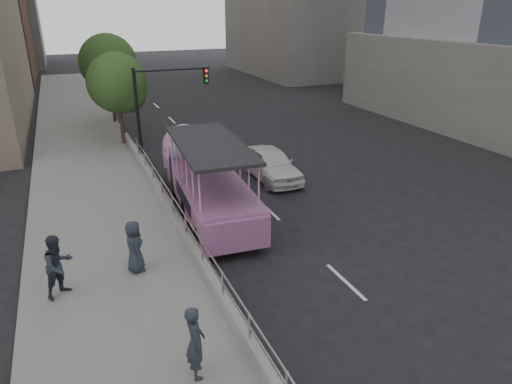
{
  "coord_description": "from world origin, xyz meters",
  "views": [
    {
      "loc": [
        -6.45,
        -12.29,
        8.18
      ],
      "look_at": [
        -0.7,
        1.35,
        2.11
      ],
      "focal_mm": 32.0,
      "sensor_mm": 36.0,
      "label": 1
    }
  ],
  "objects_px": {
    "pedestrian_near": "(195,342)",
    "parking_sign": "(171,179)",
    "duck_boat": "(204,180)",
    "pedestrian_far": "(134,246)",
    "traffic_signal": "(159,99)",
    "street_tree_far": "(110,65)",
    "car": "(271,164)",
    "street_tree_near": "(119,85)",
    "pedestrian_mid": "(58,266)"
  },
  "relations": [
    {
      "from": "pedestrian_near",
      "to": "parking_sign",
      "type": "xyz_separation_m",
      "value": [
        1.54,
        8.71,
        0.65
      ]
    },
    {
      "from": "duck_boat",
      "to": "pedestrian_far",
      "type": "xyz_separation_m",
      "value": [
        -3.71,
        -4.71,
        -0.04
      ]
    },
    {
      "from": "pedestrian_near",
      "to": "pedestrian_far",
      "type": "bearing_deg",
      "value": 12.0
    },
    {
      "from": "pedestrian_near",
      "to": "parking_sign",
      "type": "relative_size",
      "value": 0.61
    },
    {
      "from": "pedestrian_far",
      "to": "traffic_signal",
      "type": "xyz_separation_m",
      "value": [
        3.38,
        11.69,
        2.34
      ]
    },
    {
      "from": "pedestrian_far",
      "to": "street_tree_far",
      "type": "distance_m",
      "value": 21.44
    },
    {
      "from": "car",
      "to": "street_tree_far",
      "type": "relative_size",
      "value": 0.72
    },
    {
      "from": "duck_boat",
      "to": "parking_sign",
      "type": "relative_size",
      "value": 3.28
    },
    {
      "from": "duck_boat",
      "to": "traffic_signal",
      "type": "height_order",
      "value": "traffic_signal"
    },
    {
      "from": "duck_boat",
      "to": "parking_sign",
      "type": "xyz_separation_m",
      "value": [
        -1.63,
        -1.07,
        0.67
      ]
    },
    {
      "from": "duck_boat",
      "to": "pedestrian_near",
      "type": "relative_size",
      "value": 5.38
    },
    {
      "from": "pedestrian_near",
      "to": "street_tree_far",
      "type": "relative_size",
      "value": 0.28
    },
    {
      "from": "street_tree_near",
      "to": "street_tree_far",
      "type": "height_order",
      "value": "street_tree_far"
    },
    {
      "from": "pedestrian_mid",
      "to": "traffic_signal",
      "type": "xyz_separation_m",
      "value": [
        5.59,
        12.17,
        2.24
      ]
    },
    {
      "from": "duck_boat",
      "to": "pedestrian_near",
      "type": "xyz_separation_m",
      "value": [
        -3.17,
        -9.78,
        0.02
      ]
    },
    {
      "from": "street_tree_near",
      "to": "street_tree_far",
      "type": "bearing_deg",
      "value": 88.09
    },
    {
      "from": "car",
      "to": "street_tree_near",
      "type": "height_order",
      "value": "street_tree_near"
    },
    {
      "from": "traffic_signal",
      "to": "car",
      "type": "bearing_deg",
      "value": -48.67
    },
    {
      "from": "pedestrian_near",
      "to": "traffic_signal",
      "type": "relative_size",
      "value": 0.35
    },
    {
      "from": "pedestrian_near",
      "to": "pedestrian_far",
      "type": "relative_size",
      "value": 1.07
    },
    {
      "from": "car",
      "to": "pedestrian_far",
      "type": "bearing_deg",
      "value": -138.79
    },
    {
      "from": "pedestrian_far",
      "to": "street_tree_near",
      "type": "xyz_separation_m",
      "value": [
        1.78,
        15.12,
        2.66
      ]
    },
    {
      "from": "car",
      "to": "pedestrian_mid",
      "type": "distance_m",
      "value": 12.3
    },
    {
      "from": "parking_sign",
      "to": "traffic_signal",
      "type": "relative_size",
      "value": 0.58
    },
    {
      "from": "duck_boat",
      "to": "pedestrian_far",
      "type": "relative_size",
      "value": 5.74
    },
    {
      "from": "car",
      "to": "pedestrian_mid",
      "type": "xyz_separation_m",
      "value": [
        -9.99,
        -7.16,
        0.46
      ]
    },
    {
      "from": "pedestrian_near",
      "to": "pedestrian_mid",
      "type": "distance_m",
      "value": 5.36
    },
    {
      "from": "traffic_signal",
      "to": "pedestrian_near",
      "type": "bearing_deg",
      "value": -99.6
    },
    {
      "from": "street_tree_far",
      "to": "duck_boat",
      "type": "bearing_deg",
      "value": -83.97
    },
    {
      "from": "parking_sign",
      "to": "duck_boat",
      "type": "bearing_deg",
      "value": 33.19
    },
    {
      "from": "car",
      "to": "pedestrian_near",
      "type": "distance_m",
      "value": 13.81
    },
    {
      "from": "parking_sign",
      "to": "street_tree_near",
      "type": "relative_size",
      "value": 0.53
    },
    {
      "from": "car",
      "to": "pedestrian_far",
      "type": "height_order",
      "value": "pedestrian_far"
    },
    {
      "from": "car",
      "to": "parking_sign",
      "type": "bearing_deg",
      "value": -151.38
    },
    {
      "from": "car",
      "to": "pedestrian_near",
      "type": "height_order",
      "value": "pedestrian_near"
    },
    {
      "from": "traffic_signal",
      "to": "street_tree_far",
      "type": "height_order",
      "value": "street_tree_far"
    },
    {
      "from": "pedestrian_mid",
      "to": "street_tree_far",
      "type": "height_order",
      "value": "street_tree_far"
    },
    {
      "from": "pedestrian_far",
      "to": "street_tree_far",
      "type": "relative_size",
      "value": 0.27
    },
    {
      "from": "street_tree_far",
      "to": "traffic_signal",
      "type": "bearing_deg",
      "value": -81.57
    },
    {
      "from": "street_tree_near",
      "to": "street_tree_far",
      "type": "xyz_separation_m",
      "value": [
        0.2,
        6.0,
        0.49
      ]
    },
    {
      "from": "street_tree_far",
      "to": "parking_sign",
      "type": "bearing_deg",
      "value": -89.66
    },
    {
      "from": "car",
      "to": "pedestrian_near",
      "type": "bearing_deg",
      "value": -121.07
    },
    {
      "from": "parking_sign",
      "to": "street_tree_far",
      "type": "height_order",
      "value": "street_tree_far"
    },
    {
      "from": "car",
      "to": "traffic_signal",
      "type": "xyz_separation_m",
      "value": [
        -4.41,
        5.01,
        2.71
      ]
    },
    {
      "from": "pedestrian_far",
      "to": "parking_sign",
      "type": "bearing_deg",
      "value": -35.56
    },
    {
      "from": "pedestrian_mid",
      "to": "car",
      "type": "bearing_deg",
      "value": -1.32
    },
    {
      "from": "traffic_signal",
      "to": "street_tree_near",
      "type": "relative_size",
      "value": 0.91
    },
    {
      "from": "duck_boat",
      "to": "traffic_signal",
      "type": "bearing_deg",
      "value": 92.75
    },
    {
      "from": "pedestrian_near",
      "to": "parking_sign",
      "type": "distance_m",
      "value": 8.87
    },
    {
      "from": "pedestrian_near",
      "to": "street_tree_near",
      "type": "xyz_separation_m",
      "value": [
        1.24,
        20.19,
        2.6
      ]
    }
  ]
}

